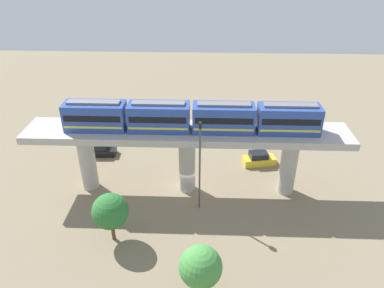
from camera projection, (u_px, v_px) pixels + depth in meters
The scene contains 9 objects.
ground_plane at pixel (187, 189), 44.10m from camera, with size 120.00×120.00×0.00m, color #84755B.
viaduct at pixel (187, 144), 41.06m from camera, with size 5.20×35.80×7.94m.
train at pixel (191, 117), 39.43m from camera, with size 2.64×27.45×3.24m.
parked_car_black at pixel (100, 150), 50.66m from camera, with size 1.91×4.25×1.76m.
parked_car_yellow at pixel (259, 159), 48.58m from camera, with size 2.53×4.46×1.76m.
parked_car_white at pixel (143, 135), 54.49m from camera, with size 1.93×4.25×1.76m.
tree_near_viaduct at pixel (110, 211), 35.04m from camera, with size 3.55×3.55×5.30m.
tree_mid_lot at pixel (201, 267), 29.70m from camera, with size 3.59×3.59×4.87m.
signal_post at pixel (200, 163), 38.24m from camera, with size 0.44×0.28×10.54m.
Camera 1 is at (-35.74, -1.93, 26.32)m, focal length 34.32 mm.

